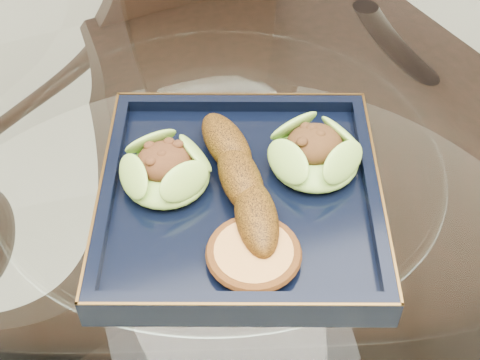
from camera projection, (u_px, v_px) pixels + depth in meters
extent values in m
cylinder|color=white|center=(221.00, 197.00, 0.68)|extent=(1.10, 1.10, 0.01)
torus|color=black|center=(221.00, 197.00, 0.68)|extent=(1.13, 1.13, 0.02)
cylinder|color=black|center=(336.00, 193.00, 1.20)|extent=(0.04, 0.04, 0.75)
cylinder|color=black|center=(16.00, 264.00, 1.09)|extent=(0.04, 0.04, 0.75)
cube|color=black|center=(275.00, 168.00, 1.17)|extent=(0.45, 0.45, 0.04)
cylinder|color=black|center=(234.00, 345.00, 1.18)|extent=(0.03, 0.03, 0.41)
cylinder|color=black|center=(386.00, 276.00, 1.28)|extent=(0.03, 0.03, 0.41)
cylinder|color=black|center=(163.00, 218.00, 1.38)|extent=(0.03, 0.03, 0.41)
cylinder|color=black|center=(300.00, 167.00, 1.48)|extent=(0.03, 0.03, 0.41)
cube|color=black|center=(240.00, 201.00, 0.66)|extent=(0.34, 0.34, 0.02)
ellipsoid|color=#6DA42F|center=(166.00, 172.00, 0.65)|extent=(0.10, 0.10, 0.03)
ellipsoid|color=#60A02E|center=(314.00, 155.00, 0.66)|extent=(0.09, 0.09, 0.03)
ellipsoid|color=#5E3609|center=(241.00, 179.00, 0.64)|extent=(0.04, 0.18, 0.03)
cylinder|color=#C58041|center=(254.00, 255.00, 0.59)|extent=(0.08, 0.08, 0.01)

